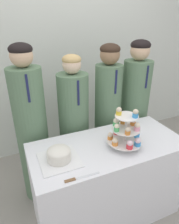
{
  "coord_description": "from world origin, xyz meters",
  "views": [
    {
      "loc": [
        -0.67,
        -0.86,
        1.65
      ],
      "look_at": [
        -0.15,
        0.31,
        1.05
      ],
      "focal_mm": 32.0,
      "sensor_mm": 36.0,
      "label": 1
    }
  ],
  "objects_px": {
    "student_1": "(74,130)",
    "student_2": "(107,118)",
    "student_0": "(32,133)",
    "round_cake": "(59,155)",
    "student_3": "(134,113)",
    "cupcake_stand": "(126,130)",
    "cake_knife": "(77,179)"
  },
  "relations": [
    {
      "from": "cake_knife",
      "to": "cupcake_stand",
      "type": "xyz_separation_m",
      "value": [
        0.47,
        0.19,
        0.14
      ]
    },
    {
      "from": "student_0",
      "to": "student_1",
      "type": "xyz_separation_m",
      "value": [
        0.4,
        -0.0,
        -0.06
      ]
    },
    {
      "from": "student_0",
      "to": "student_3",
      "type": "relative_size",
      "value": 1.01
    },
    {
      "from": "student_0",
      "to": "round_cake",
      "type": "bearing_deg",
      "value": -78.01
    },
    {
      "from": "round_cake",
      "to": "student_0",
      "type": "xyz_separation_m",
      "value": [
        -0.11,
        0.52,
        -0.08
      ]
    },
    {
      "from": "student_2",
      "to": "student_3",
      "type": "height_order",
      "value": "student_3"
    },
    {
      "from": "cupcake_stand",
      "to": "student_2",
      "type": "relative_size",
      "value": 0.22
    },
    {
      "from": "round_cake",
      "to": "student_3",
      "type": "relative_size",
      "value": 0.19
    },
    {
      "from": "student_1",
      "to": "student_2",
      "type": "distance_m",
      "value": 0.37
    },
    {
      "from": "student_1",
      "to": "student_2",
      "type": "xyz_separation_m",
      "value": [
        0.37,
        -0.0,
        0.05
      ]
    },
    {
      "from": "cake_knife",
      "to": "cupcake_stand",
      "type": "height_order",
      "value": "cupcake_stand"
    },
    {
      "from": "student_0",
      "to": "student_1",
      "type": "height_order",
      "value": "student_0"
    },
    {
      "from": "student_0",
      "to": "cupcake_stand",
      "type": "bearing_deg",
      "value": -41.24
    },
    {
      "from": "cupcake_stand",
      "to": "student_3",
      "type": "height_order",
      "value": "student_3"
    },
    {
      "from": "cake_knife",
      "to": "student_1",
      "type": "xyz_separation_m",
      "value": [
        0.24,
        0.73,
        -0.1
      ]
    },
    {
      "from": "student_0",
      "to": "student_2",
      "type": "distance_m",
      "value": 0.77
    },
    {
      "from": "student_0",
      "to": "student_3",
      "type": "xyz_separation_m",
      "value": [
        1.1,
        0.0,
        -0.01
      ]
    },
    {
      "from": "round_cake",
      "to": "student_3",
      "type": "height_order",
      "value": "student_3"
    },
    {
      "from": "cake_knife",
      "to": "student_3",
      "type": "bearing_deg",
      "value": 40.33
    },
    {
      "from": "cupcake_stand",
      "to": "student_3",
      "type": "relative_size",
      "value": 0.22
    },
    {
      "from": "cupcake_stand",
      "to": "student_1",
      "type": "xyz_separation_m",
      "value": [
        -0.22,
        0.55,
        -0.24
      ]
    },
    {
      "from": "cake_knife",
      "to": "student_3",
      "type": "xyz_separation_m",
      "value": [
        0.94,
        0.73,
        -0.04
      ]
    },
    {
      "from": "student_1",
      "to": "round_cake",
      "type": "bearing_deg",
      "value": -119.3
    },
    {
      "from": "student_3",
      "to": "student_1",
      "type": "bearing_deg",
      "value": -180.0
    },
    {
      "from": "cupcake_stand",
      "to": "student_2",
      "type": "distance_m",
      "value": 0.59
    },
    {
      "from": "cupcake_stand",
      "to": "student_0",
      "type": "distance_m",
      "value": 0.85
    },
    {
      "from": "round_cake",
      "to": "student_2",
      "type": "xyz_separation_m",
      "value": [
        0.66,
        0.52,
        -0.09
      ]
    },
    {
      "from": "student_2",
      "to": "student_3",
      "type": "distance_m",
      "value": 0.33
    },
    {
      "from": "student_1",
      "to": "student_2",
      "type": "height_order",
      "value": "student_2"
    },
    {
      "from": "round_cake",
      "to": "student_0",
      "type": "distance_m",
      "value": 0.54
    },
    {
      "from": "cupcake_stand",
      "to": "cake_knife",
      "type": "bearing_deg",
      "value": -158.21
    },
    {
      "from": "cake_knife",
      "to": "cupcake_stand",
      "type": "distance_m",
      "value": 0.52
    }
  ]
}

